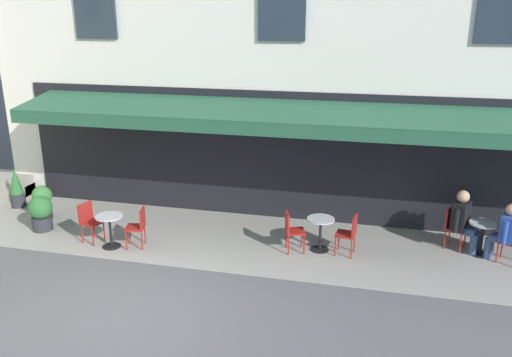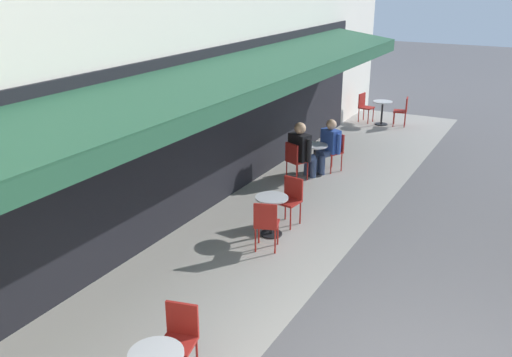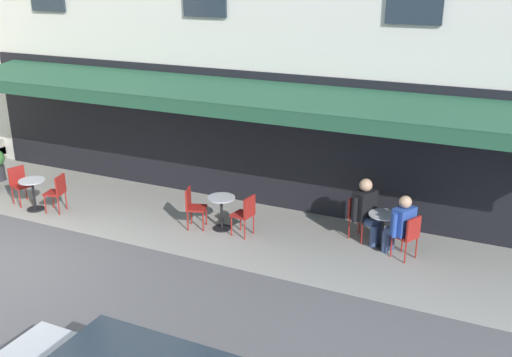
{
  "view_description": "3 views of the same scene",
  "coord_description": "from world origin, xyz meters",
  "px_view_note": "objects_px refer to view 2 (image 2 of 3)",
  "views": [
    {
      "loc": [
        -3.97,
        7.14,
        5.02
      ],
      "look_at": [
        -1.44,
        -3.43,
        1.5
      ],
      "focal_mm": 36.5,
      "sensor_mm": 36.0,
      "label": 1
    },
    {
      "loc": [
        5.46,
        0.93,
        4.53
      ],
      "look_at": [
        -2.24,
        -3.23,
        1.32
      ],
      "focal_mm": 39.49,
      "sensor_mm": 36.0,
      "label": 2
    },
    {
      "loc": [
        -8.48,
        6.85,
        5.33
      ],
      "look_at": [
        -3.27,
        -4.28,
        0.91
      ],
      "focal_mm": 40.46,
      "sensor_mm": 36.0,
      "label": 3
    }
  ],
  "objects_px": {
    "cafe_table_mid_terrace": "(382,109)",
    "seated_patron_in_blue": "(328,144)",
    "cafe_chair_red_corner_right": "(266,222)",
    "seated_companion_in_black": "(302,149)",
    "cafe_table_near_entrance": "(315,155)",
    "cafe_chair_red_by_window": "(295,158)",
    "cafe_chair_red_back_row": "(403,109)",
    "cafe_chair_red_kerbside": "(291,197)",
    "cafe_chair_red_corner_left": "(364,105)",
    "cafe_table_far_end": "(272,210)",
    "cafe_chair_red_under_awning": "(335,148)",
    "cafe_chair_red_near_door": "(180,334)"
  },
  "relations": [
    {
      "from": "cafe_table_mid_terrace",
      "to": "cafe_chair_red_back_row",
      "type": "xyz_separation_m",
      "value": [
        -0.12,
        0.62,
        0.06
      ]
    },
    {
      "from": "cafe_table_near_entrance",
      "to": "cafe_table_mid_terrace",
      "type": "bearing_deg",
      "value": 179.73
    },
    {
      "from": "cafe_table_far_end",
      "to": "cafe_chair_red_corner_right",
      "type": "distance_m",
      "value": 0.63
    },
    {
      "from": "cafe_table_mid_terrace",
      "to": "cafe_chair_red_corner_left",
      "type": "relative_size",
      "value": 0.82
    },
    {
      "from": "cafe_chair_red_corner_left",
      "to": "cafe_chair_red_by_window",
      "type": "bearing_deg",
      "value": 3.27
    },
    {
      "from": "cafe_chair_red_by_window",
      "to": "seated_companion_in_black",
      "type": "relative_size",
      "value": 0.67
    },
    {
      "from": "cafe_chair_red_under_awning",
      "to": "seated_companion_in_black",
      "type": "bearing_deg",
      "value": -25.24
    },
    {
      "from": "cafe_chair_red_corner_left",
      "to": "cafe_table_far_end",
      "type": "xyz_separation_m",
      "value": [
        8.89,
        1.18,
        -0.06
      ]
    },
    {
      "from": "cafe_chair_red_corner_left",
      "to": "cafe_chair_red_corner_right",
      "type": "bearing_deg",
      "value": 8.27
    },
    {
      "from": "cafe_table_near_entrance",
      "to": "cafe_chair_red_corner_right",
      "type": "height_order",
      "value": "cafe_chair_red_corner_right"
    },
    {
      "from": "cafe_table_mid_terrace",
      "to": "seated_companion_in_black",
      "type": "relative_size",
      "value": 0.55
    },
    {
      "from": "cafe_chair_red_under_awning",
      "to": "seated_companion_in_black",
      "type": "distance_m",
      "value": 1.06
    },
    {
      "from": "seated_patron_in_blue",
      "to": "cafe_table_far_end",
      "type": "bearing_deg",
      "value": 5.99
    },
    {
      "from": "cafe_chair_red_corner_left",
      "to": "cafe_chair_red_kerbside",
      "type": "xyz_separation_m",
      "value": [
        8.27,
        1.27,
        0.0
      ]
    },
    {
      "from": "cafe_chair_red_corner_left",
      "to": "cafe_table_mid_terrace",
      "type": "bearing_deg",
      "value": 80.49
    },
    {
      "from": "cafe_chair_red_under_awning",
      "to": "cafe_chair_red_corner_right",
      "type": "bearing_deg",
      "value": 6.27
    },
    {
      "from": "cafe_chair_red_by_window",
      "to": "cafe_chair_red_near_door",
      "type": "distance_m",
      "value": 6.9
    },
    {
      "from": "cafe_chair_red_kerbside",
      "to": "seated_patron_in_blue",
      "type": "bearing_deg",
      "value": -171.27
    },
    {
      "from": "cafe_table_near_entrance",
      "to": "cafe_chair_red_corner_left",
      "type": "distance_m",
      "value": 5.54
    },
    {
      "from": "cafe_table_mid_terrace",
      "to": "cafe_chair_red_corner_right",
      "type": "bearing_deg",
      "value": 4.61
    },
    {
      "from": "cafe_table_mid_terrace",
      "to": "seated_patron_in_blue",
      "type": "distance_m",
      "value": 5.04
    },
    {
      "from": "cafe_chair_red_by_window",
      "to": "seated_companion_in_black",
      "type": "xyz_separation_m",
      "value": [
        -0.2,
        0.09,
        0.17
      ]
    },
    {
      "from": "cafe_chair_red_under_awning",
      "to": "cafe_chair_red_back_row",
      "type": "relative_size",
      "value": 1.0
    },
    {
      "from": "cafe_table_mid_terrace",
      "to": "cafe_chair_red_by_window",
      "type": "bearing_deg",
      "value": -2.64
    },
    {
      "from": "cafe_table_mid_terrace",
      "to": "seated_companion_in_black",
      "type": "distance_m",
      "value": 5.79
    },
    {
      "from": "cafe_chair_red_corner_left",
      "to": "seated_companion_in_black",
      "type": "height_order",
      "value": "seated_companion_in_black"
    },
    {
      "from": "cafe_chair_red_near_door",
      "to": "cafe_table_mid_terrace",
      "type": "bearing_deg",
      "value": -174.02
    },
    {
      "from": "cafe_table_near_entrance",
      "to": "cafe_chair_red_by_window",
      "type": "xyz_separation_m",
      "value": [
        0.58,
        -0.25,
        0.06
      ]
    },
    {
      "from": "cafe_chair_red_under_awning",
      "to": "cafe_chair_red_back_row",
      "type": "height_order",
      "value": "same"
    },
    {
      "from": "cafe_table_mid_terrace",
      "to": "cafe_chair_red_kerbside",
      "type": "distance_m",
      "value": 8.19
    },
    {
      "from": "cafe_table_near_entrance",
      "to": "seated_companion_in_black",
      "type": "bearing_deg",
      "value": -23.38
    },
    {
      "from": "cafe_chair_red_under_awning",
      "to": "cafe_chair_red_corner_right",
      "type": "relative_size",
      "value": 1.0
    },
    {
      "from": "cafe_chair_red_under_awning",
      "to": "cafe_chair_red_corner_left",
      "type": "distance_m",
      "value": 5.02
    },
    {
      "from": "seated_patron_in_blue",
      "to": "cafe_chair_red_by_window",
      "type": "bearing_deg",
      "value": -24.6
    },
    {
      "from": "cafe_table_mid_terrace",
      "to": "seated_patron_in_blue",
      "type": "relative_size",
      "value": 0.58
    },
    {
      "from": "cafe_chair_red_corner_left",
      "to": "seated_patron_in_blue",
      "type": "bearing_deg",
      "value": 8.68
    },
    {
      "from": "cafe_chair_red_by_window",
      "to": "cafe_table_far_end",
      "type": "relative_size",
      "value": 1.21
    },
    {
      "from": "cafe_chair_red_by_window",
      "to": "seated_patron_in_blue",
      "type": "xyz_separation_m",
      "value": [
        -0.95,
        0.44,
        0.14
      ]
    },
    {
      "from": "cafe_chair_red_under_awning",
      "to": "cafe_chair_red_back_row",
      "type": "bearing_deg",
      "value": 175.8
    },
    {
      "from": "cafe_chair_red_corner_left",
      "to": "cafe_table_far_end",
      "type": "bearing_deg",
      "value": 7.55
    },
    {
      "from": "cafe_chair_red_corner_right",
      "to": "cafe_chair_red_under_awning",
      "type": "bearing_deg",
      "value": -173.73
    },
    {
      "from": "cafe_chair_red_back_row",
      "to": "cafe_chair_red_by_window",
      "type": "bearing_deg",
      "value": -8.35
    },
    {
      "from": "cafe_chair_red_back_row",
      "to": "cafe_chair_red_kerbside",
      "type": "bearing_deg",
      "value": 0.15
    },
    {
      "from": "cafe_chair_red_corner_right",
      "to": "seated_companion_in_black",
      "type": "relative_size",
      "value": 0.67
    },
    {
      "from": "cafe_table_mid_terrace",
      "to": "cafe_table_far_end",
      "type": "height_order",
      "value": "same"
    },
    {
      "from": "cafe_chair_red_corner_left",
      "to": "cafe_chair_red_under_awning",
      "type": "bearing_deg",
      "value": 10.09
    },
    {
      "from": "cafe_chair_red_by_window",
      "to": "cafe_chair_red_back_row",
      "type": "relative_size",
      "value": 1.0
    },
    {
      "from": "cafe_chair_red_under_awning",
      "to": "cafe_table_far_end",
      "type": "xyz_separation_m",
      "value": [
        3.95,
        0.3,
        -0.06
      ]
    },
    {
      "from": "cafe_chair_red_back_row",
      "to": "cafe_table_far_end",
      "type": "distance_m",
      "value": 8.91
    },
    {
      "from": "cafe_chair_red_by_window",
      "to": "cafe_chair_red_back_row",
      "type": "height_order",
      "value": "same"
    }
  ]
}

